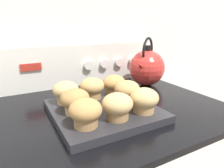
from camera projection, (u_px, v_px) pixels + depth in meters
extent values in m
cube|color=silver|center=(66.00, 16.00, 0.86)|extent=(8.00, 0.05, 2.40)
cube|color=black|center=(100.00, 108.00, 0.67)|extent=(0.79, 0.61, 0.02)
cube|color=white|center=(73.00, 65.00, 0.88)|extent=(0.78, 0.05, 0.18)
cube|color=#B72D23|center=(31.00, 67.00, 0.76)|extent=(0.08, 0.01, 0.03)
cylinder|color=white|center=(88.00, 65.00, 0.87)|extent=(0.04, 0.02, 0.04)
cylinder|color=white|center=(104.00, 64.00, 0.91)|extent=(0.04, 0.02, 0.04)
cylinder|color=white|center=(119.00, 62.00, 0.94)|extent=(0.04, 0.02, 0.04)
cylinder|color=white|center=(133.00, 61.00, 0.98)|extent=(0.04, 0.02, 0.04)
cube|color=#28282D|center=(103.00, 110.00, 0.60)|extent=(0.30, 0.30, 0.02)
cylinder|color=#A37A4C|center=(86.00, 120.00, 0.48)|extent=(0.06, 0.06, 0.03)
ellipsoid|color=tan|center=(85.00, 110.00, 0.48)|extent=(0.08, 0.08, 0.06)
cylinder|color=#A37A4C|center=(117.00, 113.00, 0.52)|extent=(0.06, 0.06, 0.03)
ellipsoid|color=tan|center=(118.00, 103.00, 0.52)|extent=(0.08, 0.08, 0.06)
cylinder|color=tan|center=(144.00, 106.00, 0.56)|extent=(0.06, 0.06, 0.03)
ellipsoid|color=tan|center=(144.00, 98.00, 0.56)|extent=(0.08, 0.08, 0.06)
cylinder|color=tan|center=(75.00, 107.00, 0.56)|extent=(0.06, 0.06, 0.03)
ellipsoid|color=#B2844C|center=(75.00, 98.00, 0.55)|extent=(0.08, 0.08, 0.06)
cylinder|color=tan|center=(127.00, 97.00, 0.64)|extent=(0.06, 0.06, 0.03)
ellipsoid|color=tan|center=(127.00, 89.00, 0.63)|extent=(0.08, 0.08, 0.06)
cylinder|color=tan|center=(66.00, 98.00, 0.63)|extent=(0.06, 0.06, 0.03)
ellipsoid|color=tan|center=(66.00, 90.00, 0.62)|extent=(0.08, 0.08, 0.06)
cylinder|color=tan|center=(92.00, 93.00, 0.67)|extent=(0.06, 0.06, 0.03)
ellipsoid|color=tan|center=(92.00, 86.00, 0.66)|extent=(0.08, 0.08, 0.06)
cylinder|color=tan|center=(114.00, 90.00, 0.71)|extent=(0.06, 0.06, 0.03)
ellipsoid|color=tan|center=(114.00, 83.00, 0.70)|extent=(0.08, 0.08, 0.06)
sphere|color=red|center=(147.00, 68.00, 0.87)|extent=(0.15, 0.15, 0.15)
cylinder|color=black|center=(148.00, 48.00, 0.85)|extent=(0.03, 0.03, 0.02)
cone|color=red|center=(141.00, 66.00, 0.81)|extent=(0.09, 0.08, 0.07)
torus|color=black|center=(148.00, 51.00, 0.85)|extent=(0.10, 0.07, 0.12)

